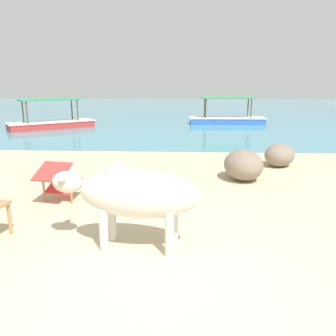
# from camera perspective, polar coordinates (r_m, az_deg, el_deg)

# --- Properties ---
(sand_beach) EXTENTS (18.00, 14.00, 0.04)m
(sand_beach) POSITION_cam_1_polar(r_m,az_deg,el_deg) (3.57, -0.94, -20.28)
(sand_beach) COLOR #CCB78E
(sand_beach) RESTS_ON ground
(water_surface) EXTENTS (60.00, 36.00, 0.03)m
(water_surface) POSITION_cam_1_polar(r_m,az_deg,el_deg) (25.03, 2.57, 9.29)
(water_surface) COLOR teal
(water_surface) RESTS_ON ground
(cow) EXTENTS (1.86, 0.74, 1.04)m
(cow) POSITION_cam_1_polar(r_m,az_deg,el_deg) (4.17, -5.54, -4.33)
(cow) COLOR beige
(cow) RESTS_ON sand_beach
(deck_chair_near) EXTENTS (0.67, 0.86, 0.68)m
(deck_chair_near) POSITION_cam_1_polar(r_m,az_deg,el_deg) (6.15, -17.58, -1.84)
(deck_chair_near) COLOR #A37A4C
(deck_chair_near) RESTS_ON sand_beach
(shore_rock_large) EXTENTS (0.93, 1.09, 0.63)m
(shore_rock_large) POSITION_cam_1_polar(r_m,az_deg,el_deg) (7.36, 12.28, 0.49)
(shore_rock_large) COLOR gray
(shore_rock_large) RESTS_ON sand_beach
(shore_rock_medium) EXTENTS (1.03, 1.08, 0.54)m
(shore_rock_medium) POSITION_cam_1_polar(r_m,az_deg,el_deg) (8.80, 17.84, 2.02)
(shore_rock_medium) COLOR gray
(shore_rock_medium) RESTS_ON sand_beach
(boat_blue) EXTENTS (3.71, 1.26, 1.29)m
(boat_blue) POSITION_cam_1_polar(r_m,az_deg,el_deg) (17.49, 9.65, 8.05)
(boat_blue) COLOR #3866B7
(boat_blue) RESTS_ON water_surface
(boat_red) EXTENTS (3.63, 3.12, 1.29)m
(boat_red) POSITION_cam_1_polar(r_m,az_deg,el_deg) (16.36, -18.58, 7.13)
(boat_red) COLOR #C63833
(boat_red) RESTS_ON water_surface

